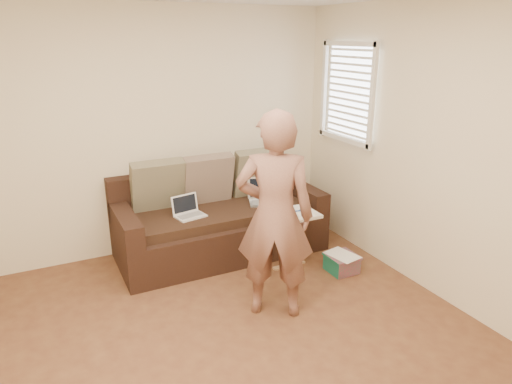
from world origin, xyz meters
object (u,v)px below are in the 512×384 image
at_px(side_table, 290,240).
at_px(drinking_glass, 277,207).
at_px(sofa, 220,216).
at_px(striped_box, 342,263).
at_px(laptop_white, 191,217).
at_px(laptop_silver, 267,203).
at_px(person, 275,216).

xyz_separation_m(side_table, drinking_glass, (-0.11, 0.07, 0.36)).
bearing_deg(drinking_glass, sofa, 125.47).
height_order(sofa, striped_box, sofa).
distance_m(side_table, striped_box, 0.57).
distance_m(sofa, side_table, 0.81).
height_order(laptop_white, side_table, laptop_white).
bearing_deg(laptop_silver, person, -93.73).
bearing_deg(drinking_glass, striped_box, -37.06).
bearing_deg(side_table, drinking_glass, 146.83).
height_order(laptop_white, person, person).
relative_size(sofa, laptop_silver, 5.94).
height_order(sofa, drinking_glass, sofa).
height_order(laptop_silver, laptop_white, laptop_silver).
height_order(sofa, laptop_white, sofa).
distance_m(laptop_silver, drinking_glass, 0.50).
bearing_deg(person, striped_box, -130.28).
xyz_separation_m(sofa, striped_box, (0.93, -0.96, -0.33)).
bearing_deg(laptop_silver, laptop_white, -158.20).
xyz_separation_m(drinking_glass, striped_box, (0.53, -0.40, -0.56)).
relative_size(side_table, striped_box, 2.01).
height_order(person, drinking_glass, person).
bearing_deg(drinking_glass, side_table, -33.17).
bearing_deg(side_table, sofa, 128.98).
relative_size(person, striped_box, 6.02).
bearing_deg(sofa, laptop_silver, -9.79).
bearing_deg(laptop_white, sofa, 3.70).
bearing_deg(sofa, person, -91.30).
distance_m(sofa, laptop_white, 0.39).
bearing_deg(striped_box, laptop_white, 146.60).
relative_size(sofa, laptop_white, 7.55).
xyz_separation_m(laptop_white, side_table, (0.87, -0.52, -0.22)).
bearing_deg(side_table, person, -129.72).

